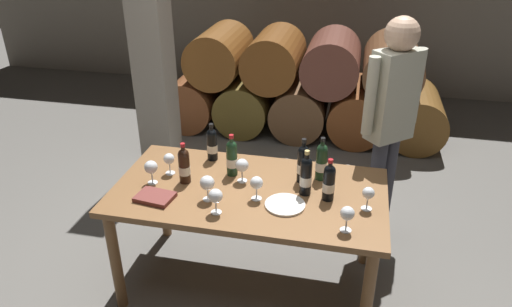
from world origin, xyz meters
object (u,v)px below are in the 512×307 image
(wine_glass_1, at_px, (242,166))
(wine_glass_2, at_px, (151,168))
(dining_table, at_px, (249,201))
(wine_bottle_1, at_px, (212,144))
(wine_glass_3, at_px, (368,194))
(wine_glass_7, at_px, (347,214))
(wine_bottle_3, at_px, (184,165))
(wine_bottle_6, at_px, (329,182))
(wine_bottle_4, at_px, (232,157))
(wine_glass_0, at_px, (216,197))
(sommelier_presenting, at_px, (391,113))
(tasting_notebook, at_px, (155,197))
(serving_plate, at_px, (285,205))
(wine_glass_6, at_px, (257,184))
(wine_bottle_5, at_px, (303,163))
(wine_glass_5, at_px, (169,160))
(wine_bottle_2, at_px, (321,161))
(wine_bottle_0, at_px, (306,175))
(wine_glass_4, at_px, (207,183))

(wine_glass_1, xyz_separation_m, wine_glass_2, (-0.55, -0.15, 0.00))
(dining_table, relative_size, wine_bottle_1, 6.30)
(wine_glass_3, distance_m, wine_glass_7, 0.26)
(wine_bottle_3, height_order, wine_bottle_6, wine_bottle_3)
(wine_bottle_4, distance_m, wine_glass_0, 0.45)
(wine_bottle_6, xyz_separation_m, wine_glass_3, (0.23, -0.06, -0.02))
(wine_bottle_1, xyz_separation_m, sommelier_presenting, (1.19, 0.42, 0.17))
(wine_glass_7, bearing_deg, wine_glass_1, 150.06)
(wine_glass_2, relative_size, sommelier_presenting, 0.09)
(wine_bottle_4, bearing_deg, tasting_notebook, -134.18)
(serving_plate, bearing_deg, wine_glass_1, 144.77)
(wine_glass_6, bearing_deg, wine_bottle_5, 48.18)
(wine_bottle_3, distance_m, wine_glass_5, 0.16)
(wine_glass_2, relative_size, wine_glass_6, 1.04)
(wine_bottle_5, distance_m, wine_glass_6, 0.36)
(wine_bottle_1, xyz_separation_m, wine_bottle_5, (0.65, -0.16, 0.01))
(wine_bottle_2, height_order, wine_glass_2, wine_bottle_2)
(wine_bottle_1, distance_m, wine_bottle_4, 0.26)
(wine_bottle_0, relative_size, wine_glass_4, 1.83)
(wine_bottle_0, distance_m, wine_glass_6, 0.31)
(wine_glass_7, height_order, serving_plate, wine_glass_7)
(wine_glass_1, xyz_separation_m, tasting_notebook, (-0.47, -0.32, -0.10))
(wine_glass_1, distance_m, wine_glass_7, 0.78)
(wine_bottle_4, bearing_deg, wine_glass_0, -86.95)
(wine_bottle_2, height_order, wine_bottle_4, wine_bottle_2)
(sommelier_presenting, bearing_deg, tasting_notebook, -144.58)
(wine_bottle_2, height_order, sommelier_presenting, sommelier_presenting)
(wine_bottle_4, distance_m, wine_glass_2, 0.52)
(wine_glass_7, height_order, tasting_notebook, wine_glass_7)
(wine_bottle_4, bearing_deg, wine_glass_1, -40.00)
(wine_bottle_0, relative_size, wine_glass_7, 1.95)
(wine_glass_6, bearing_deg, wine_glass_0, -135.47)
(wine_glass_7, relative_size, sommelier_presenting, 0.09)
(wine_bottle_4, distance_m, wine_glass_5, 0.41)
(wine_glass_2, bearing_deg, wine_bottle_1, 54.46)
(wine_bottle_0, height_order, sommelier_presenting, sommelier_presenting)
(wine_bottle_1, height_order, wine_glass_5, wine_bottle_1)
(wine_bottle_0, bearing_deg, wine_glass_1, 171.51)
(wine_glass_7, bearing_deg, wine_bottle_4, 148.81)
(wine_bottle_4, bearing_deg, serving_plate, -36.30)
(wine_glass_1, distance_m, wine_glass_6, 0.23)
(wine_glass_0, relative_size, wine_glass_2, 0.99)
(wine_glass_1, relative_size, serving_plate, 0.66)
(wine_glass_1, height_order, sommelier_presenting, sommelier_presenting)
(wine_bottle_4, xyz_separation_m, wine_glass_5, (-0.40, -0.08, -0.02))
(wine_glass_0, bearing_deg, dining_table, 66.44)
(wine_glass_7, bearing_deg, sommelier_presenting, 77.30)
(wine_glass_3, xyz_separation_m, wine_glass_7, (-0.11, -0.24, 0.00))
(wine_glass_0, distance_m, wine_glass_3, 0.88)
(wine_glass_1, relative_size, wine_glass_3, 1.09)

